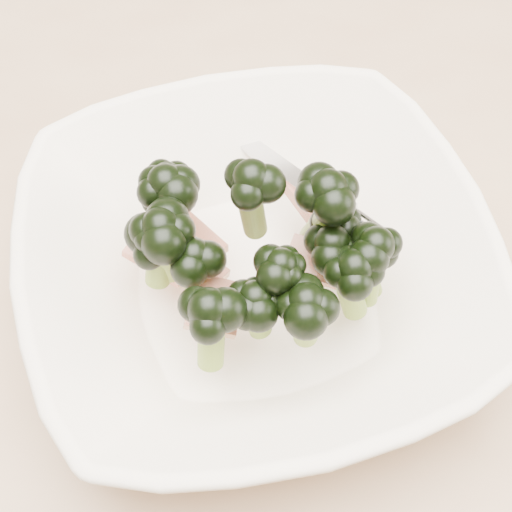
{
  "coord_description": "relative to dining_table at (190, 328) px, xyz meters",
  "views": [
    {
      "loc": [
        -0.0,
        -0.3,
        1.19
      ],
      "look_at": [
        0.05,
        -0.04,
        0.8
      ],
      "focal_mm": 50.0,
      "sensor_mm": 36.0,
      "label": 1
    }
  ],
  "objects": [
    {
      "name": "broccoli_dish",
      "position": [
        0.05,
        -0.04,
        0.14
      ],
      "size": [
        0.32,
        0.32,
        0.15
      ],
      "color": "#F1E2CC",
      "rests_on": "dining_table"
    },
    {
      "name": "dining_table",
      "position": [
        0.0,
        0.0,
        0.0
      ],
      "size": [
        1.2,
        0.8,
        0.75
      ],
      "color": "tan",
      "rests_on": "ground"
    }
  ]
}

